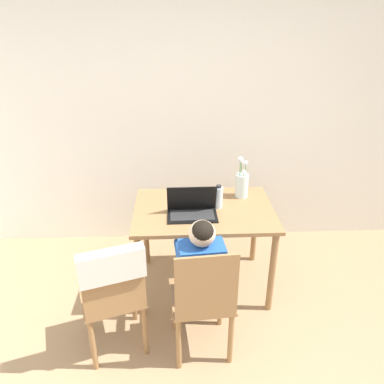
% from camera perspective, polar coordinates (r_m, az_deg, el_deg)
% --- Properties ---
extents(wall_back, '(6.40, 0.05, 2.50)m').
position_cam_1_polar(wall_back, '(3.51, 1.74, 11.32)').
color(wall_back, white).
rests_on(wall_back, ground_plane).
extents(dining_table, '(1.09, 0.76, 0.73)m').
position_cam_1_polar(dining_table, '(2.98, 1.79, -4.17)').
color(dining_table, olive).
rests_on(dining_table, ground_plane).
extents(chair_occupied, '(0.43, 0.43, 0.89)m').
position_cam_1_polar(chair_occupied, '(2.49, 1.67, -16.19)').
color(chair_occupied, olive).
rests_on(chair_occupied, ground_plane).
extents(chair_spare, '(0.51, 0.53, 0.90)m').
position_cam_1_polar(chair_spare, '(2.43, -12.00, -13.70)').
color(chair_spare, olive).
rests_on(chair_spare, ground_plane).
extents(person_seated, '(0.33, 0.44, 1.01)m').
position_cam_1_polar(person_seated, '(2.48, 1.26, -11.40)').
color(person_seated, '#1E4C9E').
rests_on(person_seated, ground_plane).
extents(laptop, '(0.38, 0.23, 0.23)m').
position_cam_1_polar(laptop, '(2.83, 0.01, -2.50)').
color(laptop, black).
rests_on(laptop, dining_table).
extents(flower_vase, '(0.11, 0.11, 0.36)m').
position_cam_1_polar(flower_vase, '(3.10, 7.59, 1.34)').
color(flower_vase, silver).
rests_on(flower_vase, dining_table).
extents(water_bottle, '(0.07, 0.07, 0.19)m').
position_cam_1_polar(water_bottle, '(2.92, 4.05, -0.78)').
color(water_bottle, silver).
rests_on(water_bottle, dining_table).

